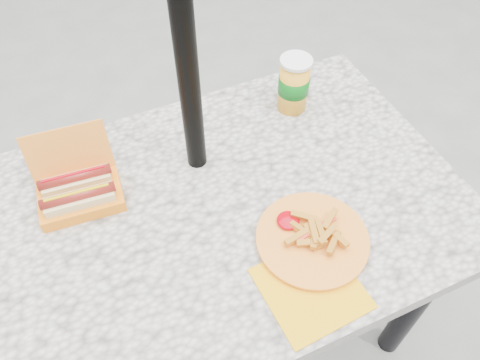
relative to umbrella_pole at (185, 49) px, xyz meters
name	(u,v)px	position (x,y,z in m)	size (l,w,h in m)	color
ground	(227,324)	(0.00, -0.16, -1.10)	(60.00, 60.00, 0.00)	slate
picnic_table	(222,230)	(0.00, -0.16, -0.46)	(1.20, 0.80, 0.75)	beige
umbrella_pole	(185,49)	(0.00, 0.00, 0.00)	(0.05, 0.05, 2.20)	black
hotdog_box	(79,191)	(-0.30, 0.00, -0.31)	(0.21, 0.19, 0.16)	orange
fries_plate	(312,242)	(0.15, -0.35, -0.34)	(0.30, 0.34, 0.05)	#F3AC0D
soda_cup	(294,84)	(0.33, 0.08, -0.27)	(0.09, 0.09, 0.17)	#FFAB26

